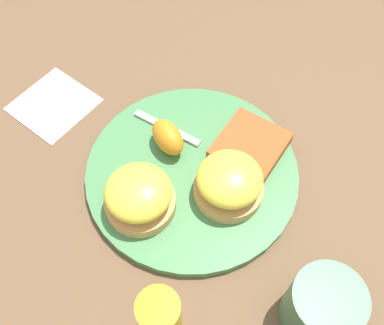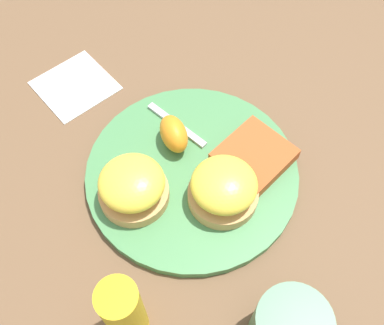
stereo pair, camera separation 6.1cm
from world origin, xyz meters
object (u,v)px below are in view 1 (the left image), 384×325
sandwich_benedict_right (229,182)px  condiment_bottle (161,322)px  orange_wedge (168,137)px  fork (204,147)px  cup (321,309)px  sandwich_benedict_left (139,196)px  hashbrown_patty (250,146)px

sandwich_benedict_right → condiment_bottle: bearing=-7.8°
orange_wedge → condiment_bottle: condiment_bottle is taller
fork → cup: cup is taller
cup → condiment_bottle: condiment_bottle is taller
sandwich_benedict_left → condiment_bottle: (0.14, 0.08, 0.02)m
orange_wedge → cup: 0.29m
cup → condiment_bottle: (0.07, -0.16, 0.02)m
orange_wedge → hashbrown_patty: bearing=102.9°
sandwich_benedict_left → cup: (0.08, 0.24, 0.00)m
condiment_bottle → orange_wedge: bearing=-163.1°
orange_wedge → sandwich_benedict_left: bearing=-3.0°
fork → condiment_bottle: condiment_bottle is taller
cup → condiment_bottle: 0.18m
hashbrown_patty → cup: cup is taller
orange_wedge → fork: (-0.01, 0.05, -0.02)m
sandwich_benedict_right → fork: size_ratio=0.45×
orange_wedge → fork: orange_wedge is taller
sandwich_benedict_right → hashbrown_patty: 0.08m
hashbrown_patty → condiment_bottle: bearing=-8.3°
sandwich_benedict_left → cup: bearing=72.7°
sandwich_benedict_right → fork: (-0.06, -0.05, -0.03)m
hashbrown_patty → orange_wedge: size_ratio=1.56×
hashbrown_patty → sandwich_benedict_right: bearing=-9.5°
sandwich_benedict_left → hashbrown_patty: (-0.13, 0.12, -0.02)m
hashbrown_patty → fork: bearing=-77.4°
hashbrown_patty → fork: hashbrown_patty is taller
cup → condiment_bottle: size_ratio=0.88×
sandwich_benedict_right → hashbrown_patty: (-0.08, 0.01, -0.02)m
sandwich_benedict_left → hashbrown_patty: bearing=137.0°
sandwich_benedict_left → sandwich_benedict_right: size_ratio=1.00×
fork → cup: bearing=44.8°
sandwich_benedict_right → fork: sandwich_benedict_right is taller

